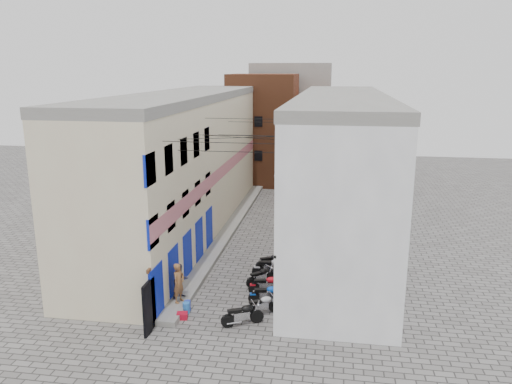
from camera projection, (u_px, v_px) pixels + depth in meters
The scene contains 21 objects.
ground at pixel (213, 331), 20.44m from camera, with size 90.00×90.00×0.00m, color #5D5A58.
plinth at pixel (230, 228), 33.18m from camera, with size 0.90×26.00×0.25m, color gray.
building_left at pixel (185, 163), 32.53m from camera, with size 5.10×27.00×9.00m.
building_right at pixel (340, 167), 31.04m from camera, with size 5.94×26.00×9.00m.
building_far_brick_left at pixel (263, 129), 46.37m from camera, with size 6.00×6.00×10.00m, color brown.
building_far_brick_right at pixel (318, 138), 47.76m from camera, with size 5.00×6.00×8.00m, color brown.
building_far_concrete at pixel (291, 118), 51.70m from camera, with size 8.00×5.00×11.00m, color gray.
far_shopfront at pixel (281, 176), 44.30m from camera, with size 2.00×0.30×2.40m, color black.
overhead_wires at pixel (245, 134), 26.05m from camera, with size 5.80×13.02×1.32m.
motorcycle_a at pixel (242, 313), 20.81m from camera, with size 0.58×1.85×1.07m, color black, non-canonical shape.
motorcycle_b at pixel (262, 304), 21.73m from camera, with size 0.54×1.71×0.99m, color #BCBCC1, non-canonical shape.
motorcycle_c at pixel (268, 293), 22.70m from camera, with size 0.57×1.80×1.04m, color blue, non-canonical shape.
motorcycle_d at pixel (267, 284), 23.69m from camera, with size 0.58×1.82×1.06m, color #B80D19, non-canonical shape.
motorcycle_e at pixel (261, 275), 24.72m from camera, with size 0.54×1.72×0.99m, color black, non-canonical shape.
motorcycle_f at pixel (273, 266), 25.54m from camera, with size 0.68×2.14×1.24m, color #AFAFB4, non-canonical shape.
motorcycle_g at pixel (272, 261), 26.55m from camera, with size 0.57×1.80×1.04m, color black, non-canonical shape.
person_a at pixel (179, 283), 22.26m from camera, with size 0.67×0.44×1.83m, color brown.
person_b at pixel (180, 281), 22.71m from camera, with size 0.79×0.62×1.63m, color #2C2D43.
water_jug_near at pixel (186, 308), 21.91m from camera, with size 0.31×0.31×0.48m, color blue.
water_jug_far at pixel (187, 305), 22.17m from camera, with size 0.29×0.29×0.45m, color #263CBF.
red_crate at pixel (182, 316), 21.42m from camera, with size 0.45×0.34×0.28m, color #B00C22.
Camera 1 is at (4.68, -17.94, 10.47)m, focal length 35.00 mm.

